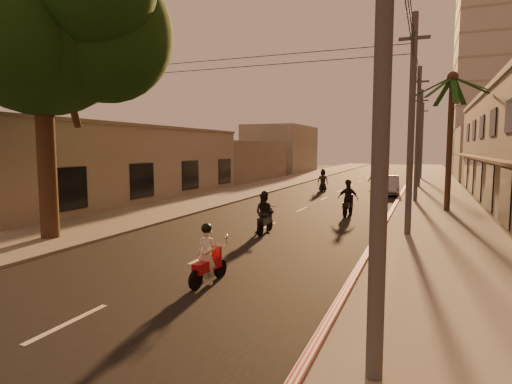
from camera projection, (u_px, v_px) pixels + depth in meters
ground at (173, 272)px, 12.62m from camera, size 160.00×160.00×0.00m
road at (324, 198)px, 31.10m from camera, size 10.00×140.00×0.02m
sidewalk_right at (436, 203)px, 28.33m from camera, size 5.00×140.00×0.12m
sidewalk_left at (231, 194)px, 33.86m from camera, size 5.00×140.00×0.12m
curb_stripe at (392, 210)px, 24.59m from camera, size 0.20×60.00×0.20m
left_building at (113, 163)px, 30.45m from camera, size 8.20×24.20×5.20m
distant_tower at (504, 70)px, 57.02m from camera, size 12.10×12.10×28.00m
broadleaf_tree at (51, 20)px, 16.18m from camera, size 9.60×8.70×12.10m
palm_tree at (452, 85)px, 23.72m from camera, size 5.00×5.00×8.20m
utility_poles at (419, 104)px, 28.14m from camera, size 1.20×48.26×9.00m
filler_right at (495, 154)px, 48.72m from camera, size 8.00×14.00×6.00m
filler_left_near at (231, 161)px, 48.97m from camera, size 8.00×14.00×4.40m
filler_left_far at (281, 149)px, 65.47m from camera, size 8.00×14.00×7.00m
scooter_red at (207, 257)px, 11.49m from camera, size 0.71×1.70×1.67m
scooter_mid_a at (265, 214)px, 18.30m from camera, size 0.91×1.89×1.86m
scooter_mid_b at (348, 200)px, 23.15m from camera, size 1.14×2.02×1.99m
scooter_far_a at (323, 181)px, 36.07m from camera, size 1.15×1.94×1.94m
scooter_far_b at (374, 179)px, 39.20m from camera, size 1.38×1.82×1.82m
parked_car at (388, 185)px, 33.50m from camera, size 2.41×4.85×1.50m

